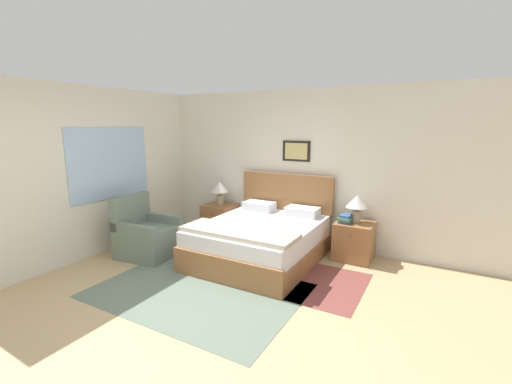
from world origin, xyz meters
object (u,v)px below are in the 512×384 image
nightstand_by_door (354,241)px  table_lamp_by_door (357,204)px  nightstand_near_window (220,219)px  table_lamp_near_window (220,189)px  armchair (147,236)px  bed (261,239)px

nightstand_by_door → table_lamp_by_door: size_ratio=1.37×
table_lamp_by_door → nightstand_near_window: bearing=-179.6°
nightstand_near_window → table_lamp_near_window: table_lamp_near_window is taller
armchair → table_lamp_by_door: bearing=110.6°
bed → nightstand_near_window: (-1.24, 0.70, -0.03)m
bed → nightstand_by_door: (1.24, 0.70, -0.03)m
nightstand_by_door → table_lamp_near_window: (-2.48, 0.02, 0.58)m
bed → nightstand_near_window: bed is taller
armchair → nightstand_by_door: bearing=110.4°
bed → nightstand_near_window: bearing=150.4°
bed → table_lamp_near_window: size_ratio=4.67×
armchair → table_lamp_near_window: 1.59m
table_lamp_near_window → table_lamp_by_door: 2.49m
bed → armchair: 1.78m
armchair → nightstand_by_door: 3.20m
table_lamp_near_window → armchair: bearing=-105.3°
armchair → table_lamp_near_window: size_ratio=2.25×
bed → table_lamp_near_window: 1.54m
nightstand_near_window → nightstand_by_door: bearing=0.0°
nightstand_near_window → bed: bearing=-29.6°
bed → nightstand_by_door: bed is taller
nightstand_by_door → bed: bearing=-150.4°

